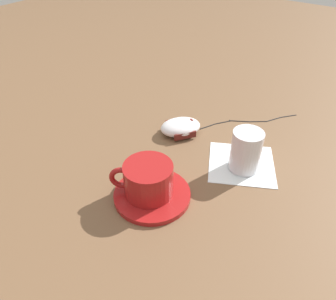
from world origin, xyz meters
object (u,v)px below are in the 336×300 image
coffee_cup (149,180)px  drinking_glass (246,151)px  computer_mouse (181,127)px  saucer (152,195)px

coffee_cup → drinking_glass: size_ratio=1.27×
coffee_cup → computer_mouse: coffee_cup is taller
coffee_cup → saucer: bearing=-162.7°
saucer → drinking_glass: 0.21m
saucer → computer_mouse: bearing=-69.7°
saucer → drinking_glass: drinking_glass is taller
coffee_cup → computer_mouse: bearing=-71.2°
saucer → coffee_cup: 0.04m
saucer → computer_mouse: 0.22m
saucer → computer_mouse: size_ratio=1.22×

